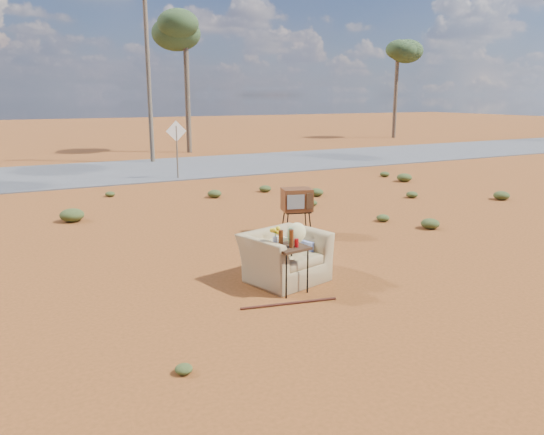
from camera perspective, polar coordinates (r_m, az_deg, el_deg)
name	(u,v)px	position (r m, az deg, el deg)	size (l,w,h in m)	color
ground	(307,281)	(9.17, 3.83, -6.82)	(140.00, 140.00, 0.00)	brown
highway	(121,171)	(23.02, -15.90, 4.82)	(140.00, 7.00, 0.04)	#565659
armchair	(289,249)	(9.11, 1.79, -3.45)	(1.65, 1.31, 1.13)	#9A8154
tv_unit	(297,200)	(12.02, 2.69, 1.86)	(0.77, 0.68, 1.05)	black
side_table	(286,245)	(8.44, 1.54, -2.92)	(0.60, 0.60, 1.07)	#392615
rusty_bar	(289,303)	(8.16, 1.85, -9.21)	(0.04, 0.04, 1.52)	#481B13
road_sign	(177,139)	(20.34, -10.23, 8.29)	(0.78, 0.06, 2.19)	brown
eucalyptus_center	(185,31)	(30.10, -9.32, 19.20)	(3.20, 3.20, 7.60)	brown
eucalyptus_right	(398,55)	(41.16, 13.36, 16.63)	(3.20, 3.20, 7.10)	brown
utility_pole_center	(148,72)	(25.72, -13.17, 15.01)	(1.40, 0.20, 8.00)	brown
scrub_patch	(181,224)	(12.69, -9.76, -0.70)	(17.49, 8.07, 0.33)	#434D21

